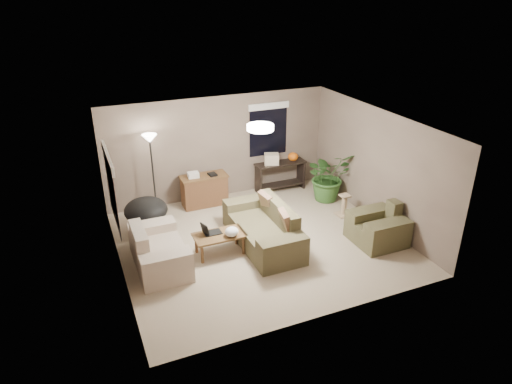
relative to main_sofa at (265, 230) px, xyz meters
name	(u,v)px	position (x,y,z in m)	size (l,w,h in m)	color
room_shell	(260,187)	(-0.08, 0.06, 0.96)	(5.50, 5.50, 5.50)	tan
main_sofa	(265,230)	(0.00, 0.00, 0.00)	(0.95, 2.20, 0.85)	#4C462D
throw_pillows	(276,212)	(0.26, 0.00, 0.36)	(0.31, 1.38, 0.47)	#8C7251
loveseat	(158,252)	(-2.17, 0.02, 0.00)	(0.90, 1.60, 0.85)	beige
armchair	(378,229)	(2.16, -0.85, 0.00)	(0.95, 1.00, 0.85)	brown
coffee_table	(220,237)	(-0.96, -0.01, 0.06)	(1.00, 0.55, 0.42)	brown
laptop	(209,231)	(-1.13, 0.09, 0.19)	(0.39, 0.24, 0.24)	black
plastic_bag	(232,232)	(-0.76, -0.16, 0.22)	(0.27, 0.24, 0.19)	white
desk	(204,190)	(-0.59, 2.19, 0.08)	(1.10, 0.50, 0.75)	brown
desk_papers	(197,175)	(-0.75, 2.18, 0.51)	(0.68, 0.27, 0.12)	silver
console_table	(280,174)	(1.44, 2.26, 0.14)	(1.30, 0.40, 0.75)	black
pumpkin	(293,157)	(1.79, 2.26, 0.56)	(0.26, 0.26, 0.21)	orange
cardboard_box	(271,159)	(1.19, 2.26, 0.59)	(0.35, 0.26, 0.26)	beige
papasan_chair	(146,214)	(-2.12, 1.33, 0.17)	(1.03, 1.03, 0.80)	black
floor_lamp	(151,148)	(-1.76, 2.14, 1.30)	(0.32, 0.32, 1.91)	black
ceiling_fixture	(260,127)	(-0.08, 0.06, 2.15)	(0.50, 0.50, 0.10)	white
houseplant	(328,181)	(2.27, 1.31, 0.19)	(1.11, 1.23, 0.96)	#2D5923
cat_scratching_post	(344,206)	(2.18, 0.43, -0.08)	(0.32, 0.32, 0.50)	tan
window_left	(110,177)	(-2.80, 0.36, 1.49)	(0.05, 1.56, 1.33)	black
window_back	(268,121)	(1.22, 2.54, 1.49)	(1.06, 0.05, 1.33)	black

